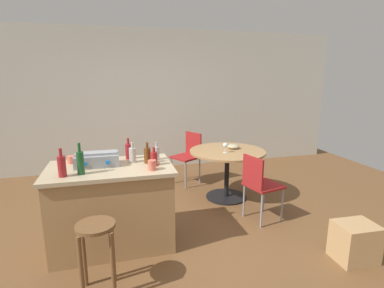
% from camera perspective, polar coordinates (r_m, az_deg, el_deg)
% --- Properties ---
extents(ground_plane, '(8.80, 8.80, 0.00)m').
position_cam_1_polar(ground_plane, '(3.69, -3.15, -16.63)').
color(ground_plane, brown).
extents(back_wall, '(8.00, 0.10, 2.70)m').
position_cam_1_polar(back_wall, '(5.99, -8.82, 8.20)').
color(back_wall, beige).
rests_on(back_wall, ground_plane).
extents(kitchen_island, '(1.29, 0.79, 0.89)m').
position_cam_1_polar(kitchen_island, '(3.40, -14.95, -11.35)').
color(kitchen_island, '#A37A4C').
rests_on(kitchen_island, ground_plane).
extents(wooden_stool, '(0.32, 0.32, 0.64)m').
position_cam_1_polar(wooden_stool, '(2.72, -17.73, -17.61)').
color(wooden_stool, brown).
rests_on(wooden_stool, ground_plane).
extents(dining_table, '(1.12, 1.12, 0.74)m').
position_cam_1_polar(dining_table, '(4.49, 6.71, -3.33)').
color(dining_table, black).
rests_on(dining_table, ground_plane).
extents(folding_chair_near, '(0.55, 0.55, 0.87)m').
position_cam_1_polar(folding_chair_near, '(5.12, -0.66, -1.86)').
color(folding_chair_near, maroon).
rests_on(folding_chair_near, ground_plane).
extents(folding_chair_far, '(0.48, 0.48, 0.86)m').
position_cam_1_polar(folding_chair_far, '(3.87, 12.76, -7.20)').
color(folding_chair_far, maroon).
rests_on(folding_chair_far, ground_plane).
extents(toolbox, '(0.45, 0.25, 0.15)m').
position_cam_1_polar(toolbox, '(3.30, -17.69, -2.80)').
color(toolbox, gray).
rests_on(toolbox, kitchen_island).
extents(bottle_0, '(0.06, 0.06, 0.20)m').
position_cam_1_polar(bottle_0, '(3.40, -6.75, -1.68)').
color(bottle_0, '#B7B2AD').
rests_on(bottle_0, kitchen_island).
extents(bottle_1, '(0.07, 0.07, 0.24)m').
position_cam_1_polar(bottle_1, '(3.47, -12.03, -1.29)').
color(bottle_1, maroon).
rests_on(bottle_1, kitchen_island).
extents(bottle_2, '(0.07, 0.07, 0.31)m').
position_cam_1_polar(bottle_2, '(3.05, -20.52, -3.29)').
color(bottle_2, '#194C23').
rests_on(bottle_2, kitchen_island).
extents(bottle_3, '(0.07, 0.07, 0.20)m').
position_cam_1_polar(bottle_3, '(3.19, -7.26, -2.68)').
color(bottle_3, maroon).
rests_on(bottle_3, kitchen_island).
extents(bottle_4, '(0.08, 0.08, 0.27)m').
position_cam_1_polar(bottle_4, '(3.04, -23.59, -3.83)').
color(bottle_4, maroon).
rests_on(bottle_4, kitchen_island).
extents(bottle_5, '(0.07, 0.07, 0.23)m').
position_cam_1_polar(bottle_5, '(3.27, -8.52, -2.10)').
color(bottle_5, '#603314').
rests_on(bottle_5, kitchen_island).
extents(bottle_6, '(0.08, 0.08, 0.22)m').
position_cam_1_polar(bottle_6, '(3.32, -11.27, -2.00)').
color(bottle_6, '#B7B2AD').
rests_on(bottle_6, kitchen_island).
extents(cup_0, '(0.12, 0.09, 0.10)m').
position_cam_1_polar(cup_0, '(3.03, -7.59, -4.01)').
color(cup_0, '#DB6651').
rests_on(cup_0, kitchen_island).
extents(cup_1, '(0.12, 0.09, 0.08)m').
position_cam_1_polar(cup_1, '(3.49, -21.99, -2.76)').
color(cup_1, '#DB6651').
rests_on(cup_1, kitchen_island).
extents(wine_glass, '(0.07, 0.07, 0.14)m').
position_cam_1_polar(wine_glass, '(4.30, 6.37, -0.26)').
color(wine_glass, silver).
rests_on(wine_glass, dining_table).
extents(serving_bowl, '(0.18, 0.18, 0.07)m').
position_cam_1_polar(serving_bowl, '(4.56, 7.90, -0.45)').
color(serving_bowl, tan).
rests_on(serving_bowl, dining_table).
extents(cardboard_box, '(0.40, 0.33, 0.39)m').
position_cam_1_polar(cardboard_box, '(3.54, 28.62, -16.09)').
color(cardboard_box, tan).
rests_on(cardboard_box, ground_plane).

